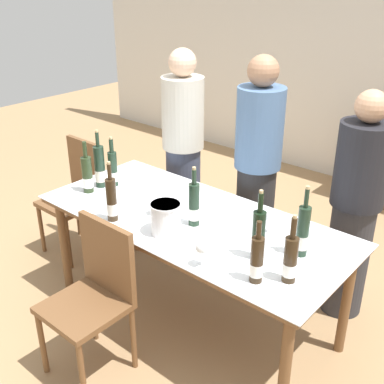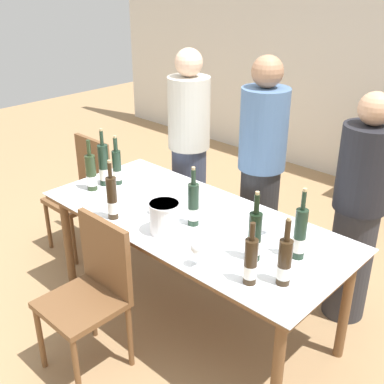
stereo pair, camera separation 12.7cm
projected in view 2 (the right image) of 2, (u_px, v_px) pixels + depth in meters
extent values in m
plane|color=#A37F56|center=(192.00, 315.00, 3.32)|extent=(12.00, 12.00, 0.00)
cylinder|color=brown|center=(68.00, 242.00, 3.50)|extent=(0.06, 0.06, 0.72)
cylinder|color=brown|center=(277.00, 375.00, 2.37)|extent=(0.06, 0.06, 0.72)
cylinder|color=brown|center=(141.00, 210.00, 3.97)|extent=(0.06, 0.06, 0.72)
cylinder|color=brown|center=(345.00, 308.00, 2.83)|extent=(0.06, 0.06, 0.72)
cube|color=brown|center=(192.00, 221.00, 3.01)|extent=(1.98, 0.87, 0.04)
cube|color=white|center=(192.00, 219.00, 3.00)|extent=(2.01, 0.90, 0.01)
cylinder|color=white|center=(164.00, 217.00, 2.80)|extent=(0.17, 0.17, 0.19)
cylinder|color=white|center=(164.00, 204.00, 2.77)|extent=(0.18, 0.18, 0.01)
cylinder|color=#332314|center=(251.00, 262.00, 2.34)|extent=(0.07, 0.07, 0.24)
cylinder|color=white|center=(250.00, 271.00, 2.36)|extent=(0.07, 0.07, 0.07)
cylinder|color=#332314|center=(252.00, 232.00, 2.26)|extent=(0.03, 0.03, 0.09)
cylinder|color=#332314|center=(285.00, 262.00, 2.33)|extent=(0.07, 0.07, 0.24)
cylinder|color=white|center=(284.00, 272.00, 2.35)|extent=(0.07, 0.07, 0.07)
cylinder|color=#332314|center=(288.00, 231.00, 2.26)|extent=(0.03, 0.03, 0.11)
cylinder|color=tan|center=(289.00, 219.00, 2.23)|extent=(0.02, 0.02, 0.02)
cylinder|color=#1E3323|center=(104.00, 165.00, 3.40)|extent=(0.07, 0.07, 0.30)
cylinder|color=silver|center=(105.00, 174.00, 3.43)|extent=(0.08, 0.08, 0.08)
cylinder|color=#1E3323|center=(102.00, 138.00, 3.31)|extent=(0.03, 0.03, 0.10)
cylinder|color=tan|center=(101.00, 130.00, 3.29)|extent=(0.02, 0.02, 0.02)
cylinder|color=#28381E|center=(91.00, 173.00, 3.33)|extent=(0.07, 0.07, 0.25)
cylinder|color=white|center=(92.00, 180.00, 3.35)|extent=(0.07, 0.07, 0.07)
cylinder|color=#28381E|center=(89.00, 148.00, 3.25)|extent=(0.03, 0.03, 0.11)
cylinder|color=#1E3323|center=(193.00, 205.00, 2.87)|extent=(0.07, 0.07, 0.27)
cylinder|color=white|center=(193.00, 213.00, 2.89)|extent=(0.07, 0.07, 0.07)
cylinder|color=#1E3323|center=(193.00, 177.00, 2.79)|extent=(0.03, 0.03, 0.09)
cylinder|color=tan|center=(193.00, 168.00, 2.77)|extent=(0.02, 0.02, 0.02)
cylinder|color=black|center=(255.00, 237.00, 2.52)|extent=(0.07, 0.07, 0.27)
cylinder|color=silver|center=(254.00, 247.00, 2.55)|extent=(0.07, 0.07, 0.08)
cylinder|color=black|center=(257.00, 204.00, 2.44)|extent=(0.03, 0.03, 0.11)
cylinder|color=tan|center=(257.00, 193.00, 2.41)|extent=(0.02, 0.02, 0.02)
cylinder|color=#1E3323|center=(117.00, 168.00, 3.42)|extent=(0.06, 0.06, 0.25)
cylinder|color=white|center=(118.00, 175.00, 3.44)|extent=(0.06, 0.06, 0.07)
cylinder|color=#1E3323|center=(115.00, 145.00, 3.35)|extent=(0.03, 0.03, 0.10)
cylinder|color=tan|center=(115.00, 137.00, 3.32)|extent=(0.02, 0.02, 0.02)
cylinder|color=#332314|center=(112.00, 198.00, 2.94)|extent=(0.06, 0.06, 0.27)
cylinder|color=white|center=(113.00, 207.00, 2.97)|extent=(0.07, 0.07, 0.08)
cylinder|color=#332314|center=(110.00, 170.00, 2.86)|extent=(0.03, 0.03, 0.10)
cylinder|color=tan|center=(109.00, 161.00, 2.84)|extent=(0.02, 0.02, 0.02)
cylinder|color=#1E3323|center=(300.00, 234.00, 2.53)|extent=(0.07, 0.07, 0.29)
cylinder|color=white|center=(299.00, 244.00, 2.56)|extent=(0.07, 0.07, 0.08)
cylinder|color=#1E3323|center=(304.00, 201.00, 2.45)|extent=(0.02, 0.02, 0.11)
cylinder|color=tan|center=(305.00, 190.00, 2.42)|extent=(0.02, 0.02, 0.02)
cylinder|color=white|center=(267.00, 234.00, 2.81)|extent=(0.06, 0.06, 0.00)
cylinder|color=white|center=(268.00, 227.00, 2.79)|extent=(0.01, 0.01, 0.08)
sphere|color=white|center=(268.00, 217.00, 2.77)|extent=(0.07, 0.07, 0.07)
cylinder|color=white|center=(158.00, 213.00, 3.05)|extent=(0.07, 0.07, 0.00)
cylinder|color=white|center=(158.00, 208.00, 3.03)|extent=(0.01, 0.01, 0.07)
sphere|color=white|center=(157.00, 199.00, 3.01)|extent=(0.08, 0.08, 0.08)
cylinder|color=white|center=(197.00, 265.00, 2.52)|extent=(0.06, 0.06, 0.00)
cylinder|color=white|center=(197.00, 258.00, 2.50)|extent=(0.01, 0.01, 0.08)
sphere|color=white|center=(197.00, 248.00, 2.47)|extent=(0.07, 0.07, 0.07)
cylinder|color=brown|center=(48.00, 225.00, 4.03)|extent=(0.03, 0.03, 0.43)
cylinder|color=brown|center=(74.00, 241.00, 3.80)|extent=(0.03, 0.03, 0.43)
cylinder|color=brown|center=(85.00, 211.00, 4.28)|extent=(0.03, 0.03, 0.43)
cylinder|color=brown|center=(111.00, 224.00, 4.05)|extent=(0.03, 0.03, 0.43)
cube|color=brown|center=(77.00, 200.00, 3.94)|extent=(0.42, 0.42, 0.04)
cube|color=brown|center=(93.00, 166.00, 3.96)|extent=(0.42, 0.04, 0.46)
cylinder|color=brown|center=(40.00, 338.00, 2.81)|extent=(0.03, 0.03, 0.44)
cylinder|color=brown|center=(77.00, 371.00, 2.58)|extent=(0.03, 0.03, 0.44)
cylinder|color=brown|center=(92.00, 308.00, 3.05)|extent=(0.03, 0.03, 0.44)
cylinder|color=brown|center=(130.00, 336.00, 2.82)|extent=(0.03, 0.03, 0.44)
cube|color=brown|center=(81.00, 304.00, 2.71)|extent=(0.42, 0.42, 0.04)
cube|color=brown|center=(105.00, 255.00, 2.74)|extent=(0.42, 0.04, 0.45)
cylinder|color=#383F56|center=(189.00, 196.00, 4.02)|extent=(0.28, 0.28, 0.88)
cylinder|color=beige|center=(189.00, 113.00, 3.72)|extent=(0.33, 0.33, 0.56)
sphere|color=beige|center=(189.00, 62.00, 3.55)|extent=(0.21, 0.21, 0.21)
cylinder|color=#262628|center=(257.00, 223.00, 3.58)|extent=(0.28, 0.28, 0.90)
cylinder|color=#4C6B93|center=(264.00, 129.00, 3.27)|extent=(0.33, 0.33, 0.56)
sphere|color=#A37556|center=(268.00, 71.00, 3.10)|extent=(0.21, 0.21, 0.21)
cylinder|color=#2D2D33|center=(350.00, 262.00, 3.18)|extent=(0.28, 0.28, 0.81)
cylinder|color=black|center=(365.00, 168.00, 2.90)|extent=(0.33, 0.33, 0.54)
sphere|color=tan|center=(375.00, 109.00, 2.74)|extent=(0.20, 0.20, 0.20)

